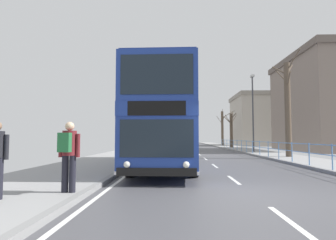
{
  "coord_description": "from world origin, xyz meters",
  "views": [
    {
      "loc": [
        -1.98,
        -7.26,
        1.47
      ],
      "look_at": [
        -2.33,
        3.87,
        2.18
      ],
      "focal_mm": 29.69,
      "sensor_mm": 36.0,
      "label": 1
    }
  ],
  "objects_px": {
    "pedestrian_companion": "(69,151)",
    "double_decker_bus_main": "(166,122)",
    "bare_tree_far_00": "(231,129)",
    "background_building_01": "(330,103)",
    "bare_tree_far_02": "(288,107)",
    "street_lamp_far_side": "(253,107)",
    "background_building_00": "(262,120)",
    "bare_tree_far_01": "(222,128)"
  },
  "relations": [
    {
      "from": "double_decker_bus_main",
      "to": "bare_tree_far_00",
      "type": "distance_m",
      "value": 26.41
    },
    {
      "from": "background_building_01",
      "to": "street_lamp_far_side",
      "type": "bearing_deg",
      "value": -152.3
    },
    {
      "from": "double_decker_bus_main",
      "to": "background_building_00",
      "type": "relative_size",
      "value": 0.99
    },
    {
      "from": "double_decker_bus_main",
      "to": "background_building_00",
      "type": "bearing_deg",
      "value": 66.67
    },
    {
      "from": "double_decker_bus_main",
      "to": "bare_tree_far_01",
      "type": "distance_m",
      "value": 34.37
    },
    {
      "from": "double_decker_bus_main",
      "to": "street_lamp_far_side",
      "type": "relative_size",
      "value": 1.47
    },
    {
      "from": "background_building_00",
      "to": "double_decker_bus_main",
      "type": "bearing_deg",
      "value": -113.33
    },
    {
      "from": "background_building_00",
      "to": "bare_tree_far_01",
      "type": "bearing_deg",
      "value": -150.98
    },
    {
      "from": "bare_tree_far_00",
      "to": "background_building_01",
      "type": "height_order",
      "value": "background_building_01"
    },
    {
      "from": "double_decker_bus_main",
      "to": "pedestrian_companion",
      "type": "xyz_separation_m",
      "value": [
        -2.14,
        -6.86,
        -1.1
      ]
    },
    {
      "from": "street_lamp_far_side",
      "to": "background_building_00",
      "type": "bearing_deg",
      "value": 71.07
    },
    {
      "from": "bare_tree_far_00",
      "to": "background_building_01",
      "type": "distance_m",
      "value": 12.29
    },
    {
      "from": "pedestrian_companion",
      "to": "bare_tree_far_02",
      "type": "xyz_separation_m",
      "value": [
        10.53,
        13.09,
        2.5
      ]
    },
    {
      "from": "bare_tree_far_00",
      "to": "background_building_00",
      "type": "relative_size",
      "value": 0.48
    },
    {
      "from": "bare_tree_far_02",
      "to": "street_lamp_far_side",
      "type": "bearing_deg",
      "value": 95.11
    },
    {
      "from": "double_decker_bus_main",
      "to": "background_building_00",
      "type": "xyz_separation_m",
      "value": [
        16.33,
        37.85,
        2.43
      ]
    },
    {
      "from": "bare_tree_far_00",
      "to": "bare_tree_far_01",
      "type": "bearing_deg",
      "value": 89.06
    },
    {
      "from": "bare_tree_far_00",
      "to": "background_building_00",
      "type": "xyz_separation_m",
      "value": [
        8.23,
        12.72,
        2.03
      ]
    },
    {
      "from": "double_decker_bus_main",
      "to": "bare_tree_far_02",
      "type": "xyz_separation_m",
      "value": [
        8.4,
        6.24,
        1.4
      ]
    },
    {
      "from": "background_building_00",
      "to": "background_building_01",
      "type": "xyz_separation_m",
      "value": [
        1.58,
        -19.57,
        0.77
      ]
    },
    {
      "from": "pedestrian_companion",
      "to": "bare_tree_far_00",
      "type": "bearing_deg",
      "value": 72.26
    },
    {
      "from": "bare_tree_far_00",
      "to": "double_decker_bus_main",
      "type": "bearing_deg",
      "value": -107.86
    },
    {
      "from": "double_decker_bus_main",
      "to": "bare_tree_far_02",
      "type": "relative_size",
      "value": 1.45
    },
    {
      "from": "background_building_01",
      "to": "bare_tree_far_01",
      "type": "bearing_deg",
      "value": 122.67
    },
    {
      "from": "street_lamp_far_side",
      "to": "background_building_00",
      "type": "relative_size",
      "value": 0.67
    },
    {
      "from": "bare_tree_far_01",
      "to": "background_building_00",
      "type": "xyz_separation_m",
      "value": [
        8.1,
        4.49,
        1.56
      ]
    },
    {
      "from": "double_decker_bus_main",
      "to": "bare_tree_far_02",
      "type": "distance_m",
      "value": 10.55
    },
    {
      "from": "pedestrian_companion",
      "to": "street_lamp_far_side",
      "type": "xyz_separation_m",
      "value": [
        9.93,
        19.83,
        3.26
      ]
    },
    {
      "from": "pedestrian_companion",
      "to": "street_lamp_far_side",
      "type": "height_order",
      "value": "street_lamp_far_side"
    },
    {
      "from": "street_lamp_far_side",
      "to": "bare_tree_far_01",
      "type": "relative_size",
      "value": 1.16
    },
    {
      "from": "pedestrian_companion",
      "to": "bare_tree_far_01",
      "type": "relative_size",
      "value": 0.27
    },
    {
      "from": "double_decker_bus_main",
      "to": "bare_tree_far_00",
      "type": "xyz_separation_m",
      "value": [
        8.1,
        25.13,
        0.39
      ]
    },
    {
      "from": "street_lamp_far_side",
      "to": "bare_tree_far_00",
      "type": "distance_m",
      "value": 12.29
    },
    {
      "from": "double_decker_bus_main",
      "to": "background_building_01",
      "type": "distance_m",
      "value": 25.79
    },
    {
      "from": "pedestrian_companion",
      "to": "double_decker_bus_main",
      "type": "bearing_deg",
      "value": 72.71
    },
    {
      "from": "background_building_01",
      "to": "bare_tree_far_02",
      "type": "bearing_deg",
      "value": -128.28
    },
    {
      "from": "street_lamp_far_side",
      "to": "bare_tree_far_01",
      "type": "bearing_deg",
      "value": 88.77
    },
    {
      "from": "background_building_00",
      "to": "background_building_01",
      "type": "relative_size",
      "value": 0.8
    },
    {
      "from": "background_building_01",
      "to": "double_decker_bus_main",
      "type": "bearing_deg",
      "value": -134.4
    },
    {
      "from": "pedestrian_companion",
      "to": "bare_tree_far_00",
      "type": "xyz_separation_m",
      "value": [
        10.23,
        31.99,
        1.49
      ]
    },
    {
      "from": "street_lamp_far_side",
      "to": "background_building_00",
      "type": "xyz_separation_m",
      "value": [
        8.53,
        24.88,
        0.27
      ]
    },
    {
      "from": "bare_tree_far_00",
      "to": "background_building_01",
      "type": "relative_size",
      "value": 0.39
    }
  ]
}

